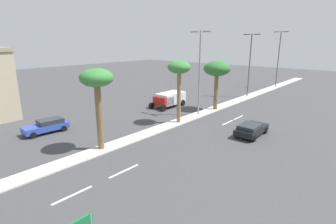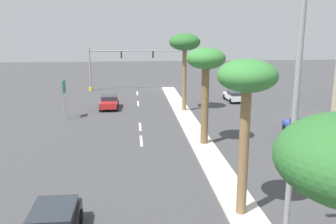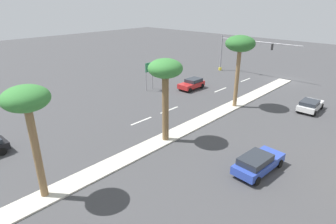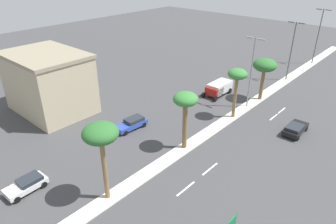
# 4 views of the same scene
# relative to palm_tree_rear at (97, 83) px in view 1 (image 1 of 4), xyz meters

# --- Properties ---
(ground_plane) EXTENTS (160.00, 160.00, 0.00)m
(ground_plane) POSITION_rel_palm_tree_rear_xyz_m (0.16, 7.49, -6.08)
(ground_plane) COLOR #424244
(median_curb) EXTENTS (1.80, 88.70, 0.12)m
(median_curb) POSITION_rel_palm_tree_rear_xyz_m (0.16, 17.34, -6.02)
(median_curb) COLOR beige
(median_curb) RESTS_ON ground
(lane_stripe_front) EXTENTS (0.20, 2.80, 0.01)m
(lane_stripe_front) POSITION_rel_palm_tree_rear_xyz_m (4.74, -5.60, -6.08)
(lane_stripe_front) COLOR silver
(lane_stripe_front) RESTS_ON ground
(lane_stripe_right) EXTENTS (0.20, 2.80, 0.01)m
(lane_stripe_right) POSITION_rel_palm_tree_rear_xyz_m (4.74, -1.36, -6.08)
(lane_stripe_right) COLOR silver
(lane_stripe_right) RESTS_ON ground
(lane_stripe_outboard) EXTENTS (0.20, 2.80, 0.01)m
(lane_stripe_outboard) POSITION_rel_palm_tree_rear_xyz_m (4.74, 14.92, -6.08)
(lane_stripe_outboard) COLOR silver
(lane_stripe_outboard) RESTS_ON ground
(lane_stripe_mid) EXTENTS (0.20, 2.80, 0.01)m
(lane_stripe_mid) POSITION_rel_palm_tree_rear_xyz_m (4.74, 17.48, -6.08)
(lane_stripe_mid) COLOR silver
(lane_stripe_mid) RESTS_ON ground
(palm_tree_rear) EXTENTS (2.86, 2.86, 7.18)m
(palm_tree_rear) POSITION_rel_palm_tree_rear_xyz_m (0.00, 0.00, 0.00)
(palm_tree_rear) COLOR brown
(palm_tree_rear) RESTS_ON median_curb
(palm_tree_leading) EXTENTS (2.65, 2.65, 7.23)m
(palm_tree_leading) POSITION_rel_palm_tree_rear_xyz_m (0.33, 10.80, 0.15)
(palm_tree_leading) COLOR olive
(palm_tree_leading) RESTS_ON median_curb
(palm_tree_trailing) EXTENTS (3.66, 3.66, 6.72)m
(palm_tree_trailing) POSITION_rel_palm_tree_rear_xyz_m (0.39, 19.09, -0.42)
(palm_tree_trailing) COLOR brown
(palm_tree_trailing) RESTS_ON median_curb
(street_lamp_front) EXTENTS (2.90, 0.24, 10.62)m
(street_lamp_front) POSITION_rel_palm_tree_rear_xyz_m (0.13, 15.25, 0.20)
(street_lamp_front) COLOR gray
(street_lamp_front) RESTS_ON median_curb
(street_lamp_outboard) EXTENTS (2.90, 0.24, 10.57)m
(street_lamp_outboard) POSITION_rel_palm_tree_rear_xyz_m (-0.02, 30.58, 0.18)
(street_lamp_outboard) COLOR #515459
(street_lamp_outboard) RESTS_ON median_curb
(street_lamp_center) EXTENTS (2.90, 0.24, 11.29)m
(street_lamp_center) POSITION_rel_palm_tree_rear_xyz_m (0.24, 43.92, 0.55)
(street_lamp_center) COLOR #515459
(street_lamp_center) RESTS_ON median_curb
(sedan_black_rear) EXTENTS (2.15, 4.44, 1.31)m
(sedan_black_rear) POSITION_rel_palm_tree_rear_xyz_m (8.73, 12.25, -5.36)
(sedan_black_rear) COLOR black
(sedan_black_rear) RESTS_ON ground
(sedan_blue_leading) EXTENTS (2.20, 4.60, 1.42)m
(sedan_blue_leading) POSITION_rel_palm_tree_rear_xyz_m (-8.23, -1.01, -5.32)
(sedan_blue_leading) COLOR #2D47AD
(sedan_blue_leading) RESTS_ON ground
(box_truck) EXTENTS (2.59, 5.66, 2.08)m
(box_truck) POSITION_rel_palm_tree_rear_xyz_m (-5.78, 16.15, -4.89)
(box_truck) COLOR #B21E19
(box_truck) RESTS_ON ground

